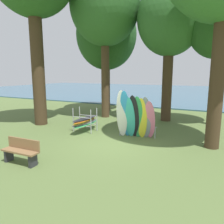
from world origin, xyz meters
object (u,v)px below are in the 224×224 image
Objects in this scene: tree_far_right_back at (106,35)px; park_bench at (21,151)px; tree_far_left_back at (105,6)px; tree_mid_behind at (170,19)px; leaning_board_pile at (135,117)px; board_storage_rack at (85,121)px; tree_deep_back at (219,24)px.

tree_far_right_back is 12.44m from park_bench.
park_bench is (1.19, -8.34, -6.94)m from tree_far_left_back.
tree_far_left_back is 7.16× the size of park_bench.
tree_mid_behind is 6.99m from leaning_board_pile.
tree_mid_behind reaches higher than park_bench.
park_bench is at bearing -107.88° from tree_mid_behind.
board_storage_rack is at bearing -125.77° from tree_mid_behind.
tree_far_left_back is 7.90m from board_storage_rack.
tree_mid_behind is 0.99× the size of tree_far_right_back.
tree_far_right_back is at bearing 115.94° from tree_far_left_back.
tree_far_left_back is at bearing -170.49° from tree_mid_behind.
tree_far_left_back is 3.13m from tree_far_right_back.
tree_deep_back reaches higher than park_bench.
board_storage_rack is 1.51× the size of park_bench.
tree_far_right_back reaches higher than board_storage_rack.
tree_far_right_back is 6.22× the size of park_bench.
leaning_board_pile is at bearing -1.14° from board_storage_rack.
tree_deep_back is (6.79, 0.83, -1.60)m from tree_far_left_back.
tree_deep_back is 12.00m from park_bench.
tree_far_right_back is at bearing 102.53° from park_bench.
board_storage_rack is (-5.97, -4.69, -5.24)m from tree_deep_back.
tree_far_left_back is 1.29× the size of tree_deep_back.
tree_mid_behind is 4.30m from tree_far_left_back.
tree_far_left_back reaches higher than tree_mid_behind.
tree_deep_back is at bearing 56.61° from leaning_board_pile.
board_storage_rack is (-2.84, 0.06, -0.49)m from leaning_board_pile.
tree_far_left_back reaches higher than park_bench.
tree_far_right_back is (-1.23, 2.52, -1.39)m from tree_far_left_back.
tree_far_right_back is 3.80× the size of leaning_board_pile.
leaning_board_pile is 1.08× the size of board_storage_rack.
tree_mid_behind reaches higher than board_storage_rack.
park_bench is (-2.91, -9.02, -5.82)m from tree_mid_behind.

